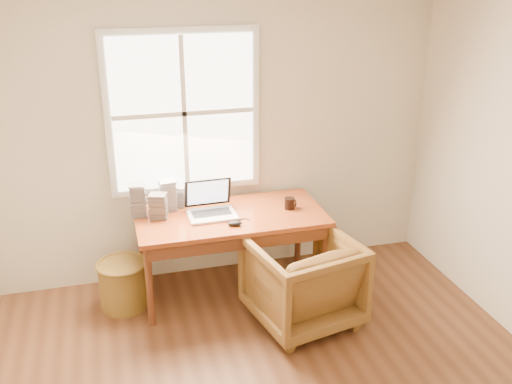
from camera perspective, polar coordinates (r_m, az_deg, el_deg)
The scene contains 11 objects.
room_shell at distance 3.18m, azimuth 3.43°, elevation -4.67°, with size 4.04×4.54×2.64m.
desk at distance 4.87m, azimuth -2.58°, elevation -2.43°, with size 1.60×0.80×0.04m, color brown.
armchair at distance 4.65m, azimuth 4.68°, elevation -8.80°, with size 0.79×0.81×0.74m, color brown.
wicker_stool at distance 5.02m, azimuth -13.09°, elevation -9.03°, with size 0.40×0.40×0.40m, color brown.
laptop at distance 4.76m, azimuth -4.45°, elevation -0.86°, with size 0.39×0.41×0.29m, color silver, non-canonical shape.
mouse at distance 4.64m, azimuth -2.15°, elevation -3.16°, with size 0.11×0.07×0.04m, color black.
coffee_mug at distance 4.95m, azimuth 3.37°, elevation -1.15°, with size 0.09×0.09×0.10m, color black.
cd_stack_a at distance 4.94m, azimuth -8.82°, elevation -0.33°, with size 0.14×0.12×0.27m, color silver.
cd_stack_b at distance 4.82m, azimuth -9.76°, elevation -1.35°, with size 0.14×0.12×0.21m, color #26272B.
cd_stack_c at distance 4.86m, azimuth -11.70°, elevation -0.81°, with size 0.13×0.11×0.28m, color #9596A2.
cd_stack_d at distance 5.03m, azimuth -7.87°, elevation -0.36°, with size 0.14×0.13×0.18m, color #AAAFB5.
Camera 1 is at (-0.95, -2.52, 2.75)m, focal length 40.00 mm.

